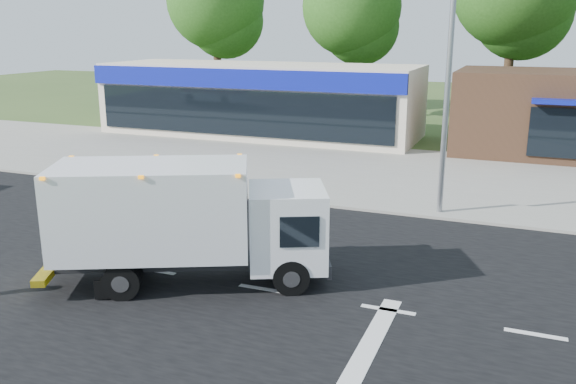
# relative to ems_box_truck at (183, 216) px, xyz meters

# --- Properties ---
(ground) EXTENTS (120.00, 120.00, 0.00)m
(ground) POSITION_rel_ems_box_truck_xyz_m (1.89, 0.30, -1.70)
(ground) COLOR #385123
(ground) RESTS_ON ground
(road_asphalt) EXTENTS (60.00, 14.00, 0.02)m
(road_asphalt) POSITION_rel_ems_box_truck_xyz_m (1.89, 0.30, -1.69)
(road_asphalt) COLOR black
(road_asphalt) RESTS_ON ground
(sidewalk) EXTENTS (60.00, 2.40, 0.12)m
(sidewalk) POSITION_rel_ems_box_truck_xyz_m (1.89, 8.50, -1.64)
(sidewalk) COLOR gray
(sidewalk) RESTS_ON ground
(parking_apron) EXTENTS (60.00, 9.00, 0.02)m
(parking_apron) POSITION_rel_ems_box_truck_xyz_m (1.89, 14.30, -1.69)
(parking_apron) COLOR gray
(parking_apron) RESTS_ON ground
(lane_markings) EXTENTS (55.20, 7.00, 0.01)m
(lane_markings) POSITION_rel_ems_box_truck_xyz_m (3.24, -1.05, -1.68)
(lane_markings) COLOR silver
(lane_markings) RESTS_ON road_asphalt
(ems_box_truck) EXTENTS (6.87, 4.66, 2.94)m
(ems_box_truck) POSITION_rel_ems_box_truck_xyz_m (0.00, 0.00, 0.00)
(ems_box_truck) COLOR black
(ems_box_truck) RESTS_ON ground
(retail_strip_mall) EXTENTS (18.00, 6.20, 4.00)m
(retail_strip_mall) POSITION_rel_ems_box_truck_xyz_m (-7.11, 20.23, 0.32)
(retail_strip_mall) COLOR beige
(retail_strip_mall) RESTS_ON ground
(brown_storefront) EXTENTS (10.00, 6.70, 4.00)m
(brown_storefront) POSITION_rel_ems_box_truck_xyz_m (8.89, 20.28, 0.31)
(brown_storefront) COLOR #382316
(brown_storefront) RESTS_ON ground
(traffic_signal_pole) EXTENTS (3.51, 0.25, 8.00)m
(traffic_signal_pole) POSITION_rel_ems_box_truck_xyz_m (4.25, 7.90, 3.23)
(traffic_signal_pole) COLOR gray
(traffic_signal_pole) RESTS_ON ground
(background_trees) EXTENTS (36.77, 7.39, 12.10)m
(background_trees) POSITION_rel_ems_box_truck_xyz_m (1.05, 28.46, 5.69)
(background_trees) COLOR #332114
(background_trees) RESTS_ON ground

